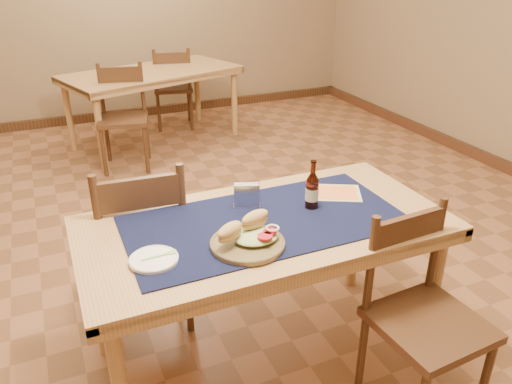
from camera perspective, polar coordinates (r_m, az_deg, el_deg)
name	(u,v)px	position (r m, az deg, el deg)	size (l,w,h in m)	color
room	(201,41)	(2.68, -6.26, 16.78)	(6.04, 7.04, 2.84)	#966141
main_table	(265,238)	(2.22, 1.04, -5.29)	(1.60, 0.80, 0.75)	tan
placemat	(265,221)	(2.17, 1.06, -3.35)	(1.20, 0.60, 0.01)	#0E1335
baseboard	(212,262)	(3.18, -5.10, -8.02)	(6.00, 7.00, 0.10)	#4C2B1B
back_table	(153,79)	(5.22, -11.74, 12.54)	(1.87, 1.32, 0.75)	tan
chair_main_far	(142,242)	(2.58, -12.89, -5.62)	(0.47, 0.47, 0.96)	#4C2B1B
chair_main_near	(423,314)	(2.22, 18.51, -13.10)	(0.44, 0.44, 0.90)	#4C2B1B
chair_back_near	(123,116)	(4.71, -14.93, 8.44)	(0.52, 0.52, 0.93)	#4C2B1B
chair_back_far	(173,87)	(5.72, -9.47, 11.80)	(0.49, 0.49, 0.90)	#4C2B1B
sandwich_plate	(249,238)	(1.99, -0.86, -5.25)	(0.30, 0.30, 0.11)	brown
side_plate	(154,259)	(1.94, -11.61, -7.51)	(0.19, 0.19, 0.02)	white
fork	(162,255)	(1.94, -10.70, -7.08)	(0.14, 0.03, 0.00)	#89D273
beer_bottle	(312,190)	(2.26, 6.43, 0.18)	(0.06, 0.06, 0.23)	#42170B
napkin_holder	(247,196)	(2.27, -1.08, -0.44)	(0.13, 0.09, 0.11)	silver
menu_card	(334,193)	(2.44, 8.86, -0.07)	(0.31, 0.28, 0.01)	beige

